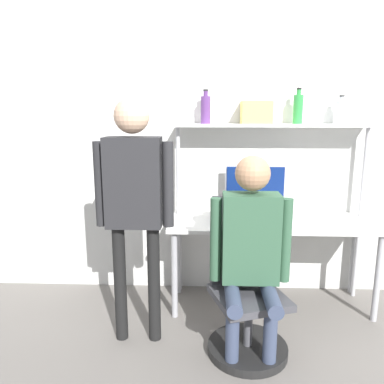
{
  "coord_description": "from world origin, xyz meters",
  "views": [
    {
      "loc": [
        -0.56,
        -2.75,
        1.65
      ],
      "look_at": [
        -0.66,
        -0.18,
        1.11
      ],
      "focal_mm": 35.0,
      "sensor_mm": 36.0,
      "label": 1
    }
  ],
  "objects": [
    {
      "name": "person_seated",
      "position": [
        -0.26,
        -0.39,
        0.81
      ],
      "size": [
        0.54,
        0.48,
        1.39
      ],
      "color": "#38425B",
      "rests_on": "ground_plane"
    },
    {
      "name": "cell_phone",
      "position": [
        -0.08,
        0.24,
        0.77
      ],
      "size": [
        0.07,
        0.15,
        0.01
      ],
      "color": "silver",
      "rests_on": "desk"
    },
    {
      "name": "bottle_clear",
      "position": [
        0.57,
        0.51,
        1.67
      ],
      "size": [
        0.08,
        0.08,
        0.24
      ],
      "color": "silver",
      "rests_on": "shelf_unit"
    },
    {
      "name": "laptop",
      "position": [
        -0.34,
        0.28,
        0.82
      ],
      "size": [
        0.34,
        0.21,
        0.21
      ],
      "color": "#333338",
      "rests_on": "desk"
    },
    {
      "name": "person_standing",
      "position": [
        -1.06,
        -0.24,
        1.13
      ],
      "size": [
        0.55,
        0.24,
        1.76
      ],
      "color": "black",
      "rests_on": "ground_plane"
    },
    {
      "name": "storage_box",
      "position": [
        -0.14,
        0.51,
        1.66
      ],
      "size": [
        0.25,
        0.23,
        0.19
      ],
      "color": "#DBCC66",
      "rests_on": "shelf_unit"
    },
    {
      "name": "wall_back",
      "position": [
        0.0,
        0.67,
        1.35
      ],
      "size": [
        8.0,
        0.06,
        2.7
      ],
      "color": "silver",
      "rests_on": "ground_plane"
    },
    {
      "name": "office_chair",
      "position": [
        -0.27,
        -0.34,
        0.27
      ],
      "size": [
        0.58,
        0.58,
        0.9
      ],
      "color": "black",
      "rests_on": "ground_plane"
    },
    {
      "name": "monitor",
      "position": [
        -0.13,
        0.51,
        1.01
      ],
      "size": [
        0.53,
        0.2,
        0.45
      ],
      "color": "#B7B7BC",
      "rests_on": "desk"
    },
    {
      "name": "ground_plane",
      "position": [
        0.0,
        0.0,
        0.0
      ],
      "size": [
        12.0,
        12.0,
        0.0
      ],
      "primitive_type": "plane",
      "color": "slate"
    },
    {
      "name": "bottle_purple",
      "position": [
        -0.57,
        0.51,
        1.69
      ],
      "size": [
        0.08,
        0.08,
        0.29
      ],
      "color": "#593372",
      "rests_on": "shelf_unit"
    },
    {
      "name": "shelf_unit",
      "position": [
        0.0,
        0.51,
        1.34
      ],
      "size": [
        1.66,
        0.25,
        1.57
      ],
      "color": "white",
      "rests_on": "ground_plane"
    },
    {
      "name": "desk",
      "position": [
        0.0,
        0.33,
        0.68
      ],
      "size": [
        1.74,
        0.62,
        0.76
      ],
      "color": "silver",
      "rests_on": "ground_plane"
    },
    {
      "name": "bottle_green",
      "position": [
        0.21,
        0.51,
        1.69
      ],
      "size": [
        0.08,
        0.08,
        0.3
      ],
      "color": "#2D8C3F",
      "rests_on": "shelf_unit"
    }
  ]
}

